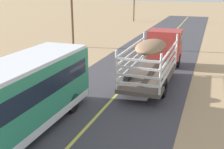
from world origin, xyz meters
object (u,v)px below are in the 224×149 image
object	(u,v)px
bus	(10,101)
boulder_mid_field	(51,55)
power_pole_mid	(72,7)
livestock_truck	(160,50)

from	to	relation	value
bus	boulder_mid_field	size ratio (longest dim) A/B	12.38
boulder_mid_field	bus	bearing A→B (deg)	-64.69
bus	power_pole_mid	world-z (taller)	power_pole_mid
livestock_truck	boulder_mid_field	distance (m)	10.36
boulder_mid_field	livestock_truck	bearing A→B (deg)	-8.11
livestock_truck	bus	world-z (taller)	bus
livestock_truck	boulder_mid_field	xyz separation A→B (m)	(-10.14, 1.44, -1.54)
livestock_truck	power_pole_mid	xyz separation A→B (m)	(-10.40, 6.38, 2.42)
livestock_truck	bus	bearing A→B (deg)	-109.56
bus	boulder_mid_field	distance (m)	14.30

